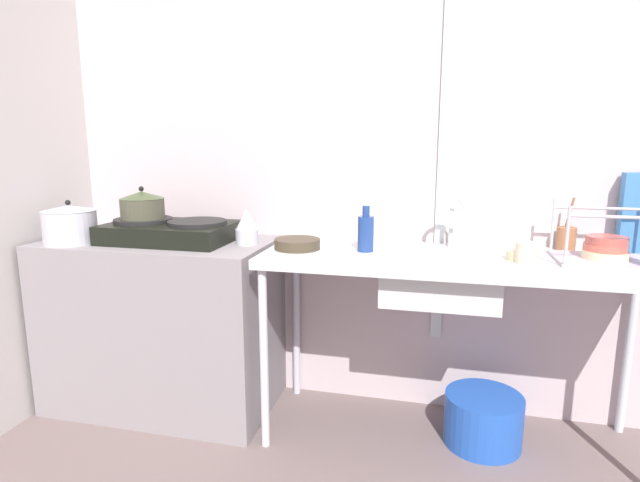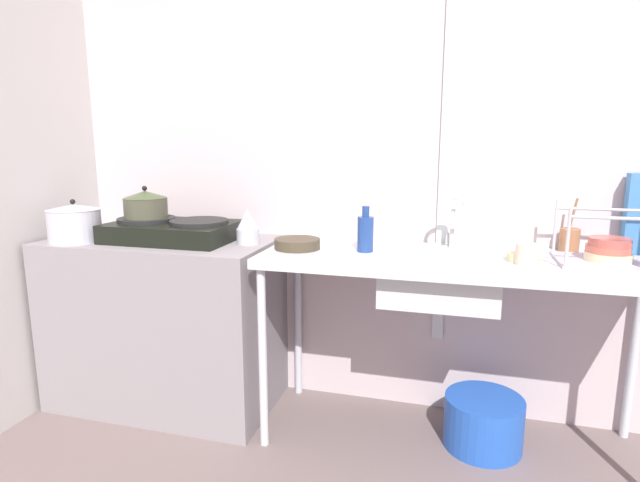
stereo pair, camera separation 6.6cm
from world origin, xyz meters
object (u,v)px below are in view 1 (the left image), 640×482
(pot_on_left_burner, at_px, (142,205))
(faucet, at_px, (452,213))
(pot_beside_stove, at_px, (70,224))
(stove, at_px, (170,231))
(dish_rack, at_px, (606,251))
(cup_by_rack, at_px, (526,253))
(percolator, at_px, (247,227))
(sink_basin, at_px, (440,278))
(bottle_by_sink, at_px, (366,233))
(bucket_on_floor, at_px, (483,419))
(frying_pan, at_px, (297,244))
(utensil_jar, at_px, (566,238))
(small_bowl_on_drainboard, at_px, (522,256))

(pot_on_left_burner, xyz_separation_m, faucet, (1.42, 0.13, -0.01))
(pot_beside_stove, bearing_deg, stove, 18.84)
(dish_rack, distance_m, cup_by_rack, 0.32)
(percolator, height_order, sink_basin, percolator)
(pot_beside_stove, xyz_separation_m, dish_rack, (2.28, 0.17, -0.04))
(percolator, relative_size, dish_rack, 0.44)
(dish_rack, bearing_deg, bottle_by_sink, -178.57)
(bottle_by_sink, relative_size, bucket_on_floor, 0.59)
(stove, relative_size, percolator, 3.62)
(sink_basin, xyz_separation_m, bucket_on_floor, (0.21, 0.04, -0.63))
(cup_by_rack, xyz_separation_m, bucket_on_floor, (-0.11, 0.07, -0.76))
(stove, distance_m, pot_beside_stove, 0.45)
(pot_beside_stove, relative_size, percolator, 1.49)
(pot_on_left_burner, height_order, cup_by_rack, pot_on_left_burner)
(stove, relative_size, cup_by_rack, 7.15)
(stove, bearing_deg, percolator, 2.62)
(stove, bearing_deg, bucket_on_floor, -0.05)
(stove, height_order, cup_by_rack, stove)
(stove, xyz_separation_m, cup_by_rack, (1.55, -0.07, -0.01))
(bottle_by_sink, bearing_deg, bucket_on_floor, 0.19)
(stove, height_order, percolator, percolator)
(frying_pan, distance_m, bucket_on_floor, 1.10)
(pot_on_left_burner, xyz_separation_m, sink_basin, (1.38, -0.04, -0.26))
(pot_on_left_burner, distance_m, bottle_by_sink, 1.07)
(pot_beside_stove, relative_size, sink_basin, 0.52)
(pot_beside_stove, height_order, frying_pan, pot_beside_stove)
(dish_rack, distance_m, bottle_by_sink, 0.94)
(percolator, bearing_deg, pot_on_left_burner, -178.09)
(stove, relative_size, frying_pan, 2.90)
(stove, xyz_separation_m, bottle_by_sink, (0.92, -0.00, 0.03))
(dish_rack, bearing_deg, pot_beside_stove, -175.85)
(faucet, height_order, cup_by_rack, faucet)
(faucet, height_order, bottle_by_sink, faucet)
(faucet, relative_size, frying_pan, 1.18)
(faucet, bearing_deg, utensil_jar, 10.80)
(small_bowl_on_drainboard, bearing_deg, percolator, 177.98)
(dish_rack, xyz_separation_m, cup_by_rack, (-0.30, -0.10, -0.00))
(frying_pan, distance_m, dish_rack, 1.23)
(pot_beside_stove, distance_m, faucet, 1.73)
(stove, bearing_deg, pot_beside_stove, -161.16)
(cup_by_rack, height_order, utensil_jar, utensil_jar)
(sink_basin, bearing_deg, bucket_on_floor, 9.72)
(cup_by_rack, distance_m, utensil_jar, 0.36)
(stove, distance_m, percolator, 0.38)
(stove, height_order, sink_basin, stove)
(dish_rack, distance_m, bucket_on_floor, 0.86)
(percolator, distance_m, bucket_on_floor, 1.33)
(pot_on_left_burner, bearing_deg, frying_pan, -1.91)
(frying_pan, bearing_deg, bucket_on_floor, 1.70)
(percolator, bearing_deg, frying_pan, -9.66)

